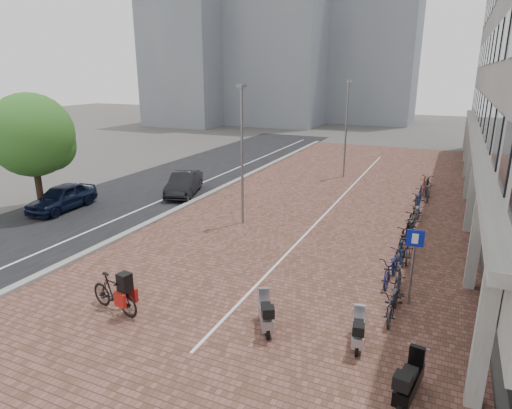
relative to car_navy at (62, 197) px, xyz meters
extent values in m
plane|color=#474442|center=(10.70, -4.87, -0.69)|extent=(140.00, 140.00, 0.00)
cube|color=brown|center=(12.70, 7.13, -0.68)|extent=(14.50, 42.00, 0.04)
cube|color=black|center=(1.70, 7.13, -0.68)|extent=(8.00, 50.00, 0.03)
cube|color=gray|center=(5.60, 7.13, -0.62)|extent=(0.35, 42.00, 0.14)
cube|color=white|center=(3.70, 7.13, -0.66)|extent=(0.12, 44.00, 0.00)
cube|color=white|center=(12.90, 7.13, -0.65)|extent=(0.10, 30.00, 0.00)
cube|color=black|center=(20.30, 11.13, 1.01)|extent=(0.15, 38.00, 3.20)
cube|color=#A5A5A0|center=(20.10, 11.13, 2.76)|extent=(1.60, 38.00, 0.30)
cube|color=#A5A5A0|center=(19.50, -6.87, 1.01)|extent=(0.35, 0.35, 3.40)
cube|color=#A5A5A0|center=(19.50, -0.87, 1.01)|extent=(0.35, 0.35, 3.40)
cube|color=#A5A5A0|center=(19.50, 5.13, 1.01)|extent=(0.35, 0.35, 3.40)
cube|color=#A5A5A0|center=(19.50, 11.13, 1.01)|extent=(0.35, 0.35, 3.40)
cube|color=#A5A5A0|center=(19.50, 17.13, 1.01)|extent=(0.35, 0.35, 3.40)
cube|color=#A5A5A0|center=(19.50, 23.13, 1.01)|extent=(0.35, 0.35, 3.40)
cube|color=#A5A5A0|center=(19.50, 29.13, 1.01)|extent=(0.35, 0.35, 3.40)
cube|color=gray|center=(-5.30, 43.13, 15.31)|extent=(14.00, 12.00, 32.00)
cube|color=gray|center=(6.70, 50.13, 12.31)|extent=(12.00, 10.00, 26.00)
cube|color=gray|center=(-15.30, 37.13, 9.31)|extent=(10.00, 10.00, 20.00)
imported|color=black|center=(0.00, 0.00, 0.00)|extent=(1.88, 4.12, 1.37)
imported|color=black|center=(4.20, 5.18, -0.01)|extent=(2.66, 4.31, 1.34)
imported|color=black|center=(9.67, -6.99, -0.08)|extent=(2.07, 0.93, 1.20)
cube|color=black|center=(9.67, -6.99, 0.46)|extent=(0.42, 0.40, 0.54)
cube|color=#9E1711|center=(9.45, -6.99, -0.02)|extent=(0.44, 0.20, 0.42)
cube|color=#9E1711|center=(9.89, -6.99, -0.02)|extent=(0.44, 0.20, 0.42)
cylinder|color=slate|center=(17.76, -2.86, 0.45)|extent=(0.07, 0.07, 2.27)
cube|color=#0B1A9A|center=(17.76, -2.89, 1.54)|extent=(0.52, 0.09, 0.52)
cylinder|color=gray|center=(9.64, 1.93, 2.52)|extent=(0.12, 0.12, 6.42)
cylinder|color=gray|center=(11.77, 13.55, 2.53)|extent=(0.12, 0.12, 6.42)
cylinder|color=#382619|center=(-0.83, -0.63, 0.64)|extent=(0.34, 0.34, 2.66)
sphere|color=#2E6020|center=(-0.83, -0.63, 3.31)|extent=(4.18, 4.18, 4.18)
sphere|color=#2E6020|center=(-0.35, -0.06, 2.74)|extent=(2.66, 2.66, 2.66)
imported|color=black|center=(17.41, -3.87, -0.17)|extent=(0.70, 1.98, 1.04)
imported|color=black|center=(17.37, -2.72, -0.16)|extent=(0.53, 1.76, 1.05)
imported|color=#15193A|center=(17.04, -1.57, -0.17)|extent=(0.84, 2.02, 1.04)
imported|color=#141F39|center=(17.13, -0.42, -0.16)|extent=(0.71, 1.80, 1.05)
imported|color=black|center=(17.34, 0.73, -0.17)|extent=(0.85, 2.02, 1.04)
imported|color=black|center=(17.09, 1.88, -0.16)|extent=(0.73, 1.80, 1.05)
imported|color=black|center=(17.25, 3.03, -0.17)|extent=(0.92, 2.04, 1.04)
imported|color=black|center=(17.15, 4.18, -0.16)|extent=(0.70, 1.79, 1.05)
imported|color=#585550|center=(17.27, 5.33, -0.17)|extent=(0.78, 2.00, 1.04)
imported|color=#161B3E|center=(17.22, 6.48, -0.16)|extent=(0.78, 1.81, 1.05)
imported|color=black|center=(17.10, 7.63, -0.17)|extent=(0.92, 2.04, 1.04)
imported|color=#171D40|center=(17.14, 8.78, -0.16)|extent=(0.52, 1.76, 1.05)
imported|color=#232228|center=(17.44, 9.93, -0.17)|extent=(0.94, 2.05, 1.04)
imported|color=#531D16|center=(17.17, 11.08, -0.16)|extent=(0.58, 1.77, 1.05)
imported|color=black|center=(17.31, 12.23, -0.17)|extent=(0.73, 1.99, 1.04)
camera|label=1|loc=(18.44, -16.07, 6.31)|focal=30.81mm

